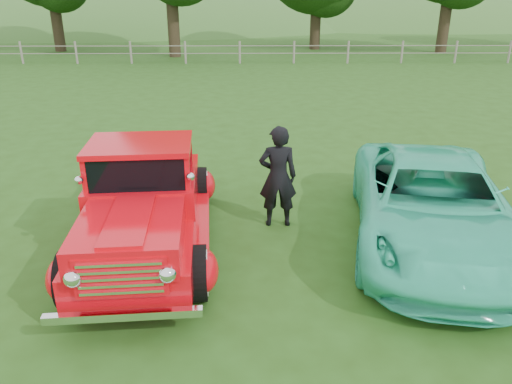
{
  "coord_description": "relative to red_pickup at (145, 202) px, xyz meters",
  "views": [
    {
      "loc": [
        0.54,
        -6.39,
        3.89
      ],
      "look_at": [
        0.64,
        1.2,
        0.78
      ],
      "focal_mm": 35.0,
      "sensor_mm": 36.0,
      "label": 1
    }
  ],
  "objects": [
    {
      "name": "ground",
      "position": [
        1.1,
        -0.78,
        -0.8
      ],
      "size": [
        140.0,
        140.0,
        0.0
      ],
      "primitive_type": "plane",
      "color": "#244813",
      "rests_on": "ground"
    },
    {
      "name": "distant_hills",
      "position": [
        -2.98,
        58.68,
        -5.34
      ],
      "size": [
        116.0,
        60.0,
        18.0
      ],
      "color": "#356224",
      "rests_on": "ground"
    },
    {
      "name": "fence_line",
      "position": [
        1.1,
        21.22,
        -0.19
      ],
      "size": [
        48.0,
        0.12,
        1.2
      ],
      "color": "gray",
      "rests_on": "ground"
    },
    {
      "name": "red_pickup",
      "position": [
        0.0,
        0.0,
        0.0
      ],
      "size": [
        2.51,
        5.1,
        1.78
      ],
      "rotation": [
        0.0,
        0.0,
        0.08
      ],
      "color": "black",
      "rests_on": "ground"
    },
    {
      "name": "teal_sedan",
      "position": [
        4.54,
        0.06,
        -0.09
      ],
      "size": [
        3.24,
        5.44,
        1.42
      ],
      "primitive_type": "imported",
      "rotation": [
        0.0,
        0.0,
        -0.18
      ],
      "color": "#33CDA1",
      "rests_on": "ground"
    },
    {
      "name": "man",
      "position": [
        2.12,
        0.81,
        0.1
      ],
      "size": [
        0.67,
        0.45,
        1.79
      ],
      "primitive_type": "imported",
      "rotation": [
        0.0,
        0.0,
        3.17
      ],
      "color": "black",
      "rests_on": "ground"
    }
  ]
}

